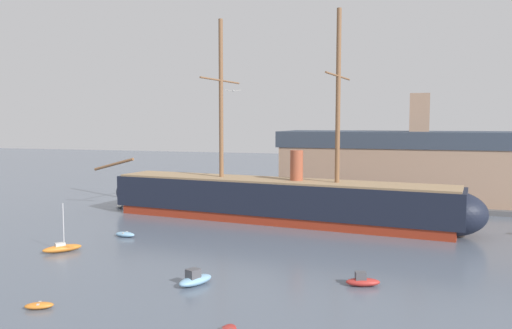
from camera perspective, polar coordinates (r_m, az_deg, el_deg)
name	(u,v)px	position (r m, az deg, el deg)	size (l,w,h in m)	color
tall_ship	(276,200)	(72.08, 2.28, -3.93)	(59.75, 13.72, 28.75)	maroon
dinghy_foreground_left	(39,306)	(42.90, -23.06, -14.29)	(2.28, 1.78, 0.49)	orange
motorboat_near_centre	(195,279)	(45.21, -6.82, -12.60)	(2.76, 3.74, 1.45)	#7FB2D6
sailboat_mid_left	(62,248)	(59.52, -20.83, -8.69)	(3.51, 3.94, 5.30)	orange
motorboat_mid_right	(362,281)	(45.62, 11.80, -12.62)	(3.13, 1.98, 1.22)	#B22D28
dinghy_alongside_bow	(125,234)	(64.80, -14.41, -7.56)	(2.67, 1.29, 0.62)	#7FB2D6
dinghy_far_left	(120,206)	(86.95, -14.97, -4.46)	(2.35, 2.45, 0.56)	silver
motorboat_distant_centre	(301,202)	(86.06, 5.01, -4.14)	(5.00, 3.09, 1.95)	#7FB2D6
dockside_warehouse_right	(446,169)	(91.44, 20.41, -0.43)	(59.60, 17.72, 18.79)	#565659
seagull_in_flight	(233,91)	(36.45, -2.57, 8.24)	(1.05, 0.72, 0.13)	silver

